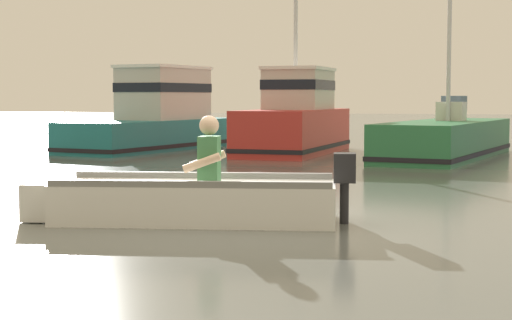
# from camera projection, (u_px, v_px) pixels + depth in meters

# --- Properties ---
(ground_plane) EXTENTS (120.00, 120.00, 0.00)m
(ground_plane) POSITION_uv_depth(u_px,v_px,m) (236.00, 216.00, 9.80)
(ground_plane) COLOR slate
(rowboat_with_person) EXTENTS (3.72, 1.63, 1.19)m
(rowboat_with_person) POSITION_uv_depth(u_px,v_px,m) (190.00, 199.00, 9.31)
(rowboat_with_person) COLOR white
(rowboat_with_person) RESTS_ON ground
(moored_boat_teal) EXTENTS (3.10, 6.41, 2.23)m
(moored_boat_teal) POSITION_uv_depth(u_px,v_px,m) (157.00, 119.00, 22.26)
(moored_boat_teal) COLOR #1E727A
(moored_boat_teal) RESTS_ON ground
(moored_boat_red) EXTENTS (2.05, 4.95, 4.52)m
(moored_boat_red) POSITION_uv_depth(u_px,v_px,m) (295.00, 120.00, 20.61)
(moored_boat_red) COLOR #B72D28
(moored_boat_red) RESTS_ON ground
(moored_boat_green) EXTENTS (3.01, 6.50, 3.64)m
(moored_boat_green) POSITION_uv_depth(u_px,v_px,m) (446.00, 140.00, 19.11)
(moored_boat_green) COLOR #287042
(moored_boat_green) RESTS_ON ground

